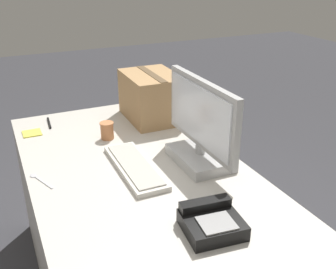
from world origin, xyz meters
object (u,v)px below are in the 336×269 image
monitor (201,130)px  sticky_note_pad (32,133)px  pen_marker (49,123)px  paper_cup_left (107,131)px  keyboard (135,167)px  cardboard_box (152,97)px  spoon (38,178)px  desk_phone (211,222)px

monitor → sticky_note_pad: bearing=-134.9°
monitor → pen_marker: 0.92m
paper_cup_left → sticky_note_pad: paper_cup_left is taller
paper_cup_left → keyboard: bearing=2.4°
keyboard → pen_marker: (-0.68, -0.25, -0.01)m
monitor → cardboard_box: size_ratio=1.45×
monitor → keyboard: monitor is taller
spoon → cardboard_box: (-0.43, 0.69, 0.13)m
keyboard → sticky_note_pad: (-0.58, -0.35, -0.01)m
monitor → paper_cup_left: 0.52m
paper_cup_left → cardboard_box: (-0.16, 0.31, 0.08)m
sticky_note_pad → paper_cup_left: bearing=56.7°
paper_cup_left → sticky_note_pad: 0.41m
spoon → pen_marker: pen_marker is taller
pen_marker → keyboard: bearing=-155.7°
desk_phone → cardboard_box: size_ratio=0.56×
cardboard_box → sticky_note_pad: size_ratio=4.02×
cardboard_box → pen_marker: cardboard_box is taller
spoon → desk_phone: bearing=-162.3°
desk_phone → paper_cup_left: size_ratio=2.39×
pen_marker → cardboard_box: bearing=-101.9°
spoon → pen_marker: (-0.58, 0.14, 0.00)m
desk_phone → spoon: 0.76m
desk_phone → spoon: bearing=-134.3°
spoon → pen_marker: 0.60m
spoon → sticky_note_pad: (-0.49, 0.04, 0.00)m
keyboard → spoon: (-0.09, -0.39, -0.01)m
desk_phone → pen_marker: size_ratio=1.39×
paper_cup_left → spoon: paper_cup_left is taller
cardboard_box → pen_marker: (-0.16, -0.55, -0.12)m
desk_phone → cardboard_box: cardboard_box is taller
desk_phone → sticky_note_pad: size_ratio=2.24×
paper_cup_left → sticky_note_pad: (-0.22, -0.34, -0.04)m
paper_cup_left → pen_marker: paper_cup_left is taller
spoon → keyboard: bearing=-125.0°
keyboard → paper_cup_left: size_ratio=5.21×
keyboard → paper_cup_left: 0.36m
sticky_note_pad → cardboard_box: bearing=84.8°
spoon → pen_marker: bearing=-35.3°
monitor → spoon: size_ratio=3.34×
paper_cup_left → spoon: bearing=-55.2°
monitor → cardboard_box: monitor is taller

